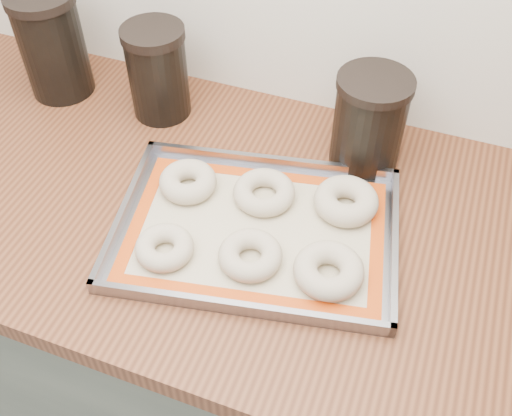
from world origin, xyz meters
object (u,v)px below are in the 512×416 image
at_px(canister_right, 369,121).
at_px(bagel_back_right, 346,201).
at_px(bagel_front_left, 164,248).
at_px(bagel_back_left, 188,182).
at_px(baking_tray, 256,230).
at_px(canister_mid, 158,72).
at_px(bagel_back_mid, 264,192).
at_px(canister_left, 52,44).
at_px(bagel_front_mid, 250,255).
at_px(bagel_front_right, 329,270).

bearing_deg(canister_right, bagel_back_right, -89.10).
relative_size(bagel_front_left, bagel_back_left, 0.93).
xyz_separation_m(baking_tray, canister_mid, (-0.29, 0.24, 0.09)).
relative_size(bagel_back_mid, canister_mid, 0.58).
xyz_separation_m(bagel_back_mid, bagel_back_right, (0.14, 0.03, 0.00)).
height_order(baking_tray, canister_right, canister_right).
xyz_separation_m(bagel_back_left, bagel_back_right, (0.27, 0.05, 0.00)).
bearing_deg(canister_left, bagel_front_mid, -28.99).
distance_m(baking_tray, bagel_front_left, 0.15).
height_order(bagel_back_mid, canister_mid, canister_mid).
bearing_deg(bagel_front_right, bagel_back_left, 160.50).
distance_m(bagel_front_left, bagel_back_mid, 0.20).
height_order(bagel_back_left, bagel_back_right, bagel_back_right).
bearing_deg(bagel_front_right, bagel_front_mid, -173.91).
xyz_separation_m(bagel_front_left, bagel_front_right, (0.26, 0.05, 0.00)).
height_order(bagel_front_right, bagel_back_left, same).
bearing_deg(bagel_back_right, canister_mid, 161.47).
bearing_deg(baking_tray, canister_left, 155.93).
xyz_separation_m(bagel_front_left, canister_left, (-0.40, 0.33, 0.09)).
bearing_deg(canister_mid, bagel_front_mid, -44.73).
bearing_deg(bagel_back_left, canister_mid, 127.57).
xyz_separation_m(baking_tray, canister_right, (0.12, 0.24, 0.08)).
height_order(bagel_back_left, canister_left, canister_left).
height_order(canister_left, canister_right, canister_left).
bearing_deg(bagel_front_right, canister_mid, 145.94).
height_order(bagel_front_left, bagel_back_mid, same).
relative_size(bagel_front_mid, canister_right, 0.57).
relative_size(baking_tray, canister_mid, 2.78).
bearing_deg(bagel_front_mid, canister_mid, 135.27).
distance_m(bagel_front_left, canister_left, 0.53).
bearing_deg(baking_tray, canister_right, 62.88).
distance_m(baking_tray, bagel_back_mid, 0.08).
relative_size(bagel_front_mid, bagel_back_mid, 0.95).
distance_m(bagel_front_right, bagel_back_left, 0.30).
bearing_deg(bagel_back_left, bagel_front_mid, -35.31).
bearing_deg(bagel_back_mid, bagel_front_left, -121.89).
bearing_deg(canister_left, bagel_front_left, -39.33).
distance_m(bagel_back_left, bagel_back_right, 0.28).
bearing_deg(bagel_front_mid, bagel_front_left, -166.13).
distance_m(bagel_back_mid, canister_left, 0.54).
distance_m(bagel_front_right, bagel_back_mid, 0.20).
bearing_deg(canister_right, bagel_front_right, -87.10).
relative_size(bagel_front_mid, bagel_back_left, 1.00).
bearing_deg(bagel_back_left, baking_tray, -18.76).
xyz_separation_m(canister_left, canister_mid, (0.23, 0.01, -0.01)).
bearing_deg(baking_tray, bagel_back_left, 161.24).
bearing_deg(bagel_front_left, baking_tray, 39.27).
bearing_deg(bagel_front_right, bagel_back_mid, 140.41).
bearing_deg(bagel_back_mid, bagel_front_mid, -78.84).
distance_m(bagel_back_mid, canister_right, 0.23).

